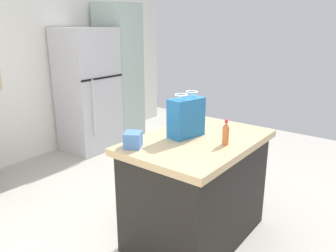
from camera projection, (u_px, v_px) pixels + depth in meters
The scene contains 8 objects.
ground at pixel (169, 222), 3.17m from camera, with size 6.85×6.85×0.00m, color #ADA89E.
back_wall at pixel (8, 56), 4.23m from camera, with size 5.71×0.13×2.79m.
kitchen_island at pixel (196, 188), 2.85m from camera, with size 1.21×0.84×0.90m.
refrigerator at pixel (88, 90), 4.83m from camera, with size 0.74×0.68×1.73m.
tall_cabinet at pixel (119, 73), 5.26m from camera, with size 0.48×0.60×2.07m.
shopping_bag at pixel (186, 117), 2.73m from camera, with size 0.32×0.20×0.36m.
small_box at pixel (133, 140), 2.52m from camera, with size 0.14×0.12×0.12m, color #4775B7.
bottle at pixel (226, 134), 2.57m from camera, with size 0.05×0.05×0.20m.
Camera 1 is at (-2.20, -1.67, 1.79)m, focal length 36.23 mm.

